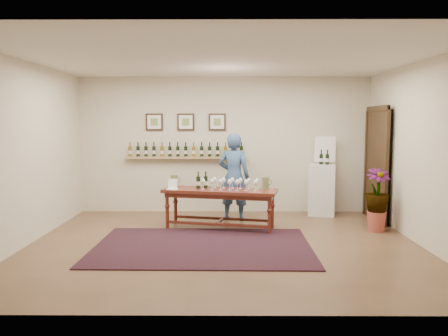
{
  "coord_description": "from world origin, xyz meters",
  "views": [
    {
      "loc": [
        0.04,
        -6.57,
        1.87
      ],
      "look_at": [
        0.0,
        0.8,
        1.1
      ],
      "focal_mm": 35.0,
      "sensor_mm": 36.0,
      "label": 1
    }
  ],
  "objects_px": {
    "potted_plant": "(377,200)",
    "display_pedestal": "(322,190)",
    "tasting_table": "(220,195)",
    "person": "(234,177)"
  },
  "relations": [
    {
      "from": "tasting_table",
      "to": "person",
      "type": "bearing_deg",
      "value": 81.47
    },
    {
      "from": "display_pedestal",
      "to": "person",
      "type": "xyz_separation_m",
      "value": [
        -1.8,
        -0.49,
        0.32
      ]
    },
    {
      "from": "display_pedestal",
      "to": "potted_plant",
      "type": "xyz_separation_m",
      "value": [
        0.65,
        -1.36,
        0.03
      ]
    },
    {
      "from": "tasting_table",
      "to": "display_pedestal",
      "type": "height_order",
      "value": "display_pedestal"
    },
    {
      "from": "display_pedestal",
      "to": "tasting_table",
      "type": "bearing_deg",
      "value": -150.23
    },
    {
      "from": "potted_plant",
      "to": "display_pedestal",
      "type": "bearing_deg",
      "value": 115.52
    },
    {
      "from": "potted_plant",
      "to": "person",
      "type": "height_order",
      "value": "person"
    },
    {
      "from": "tasting_table",
      "to": "display_pedestal",
      "type": "relative_size",
      "value": 2.01
    },
    {
      "from": "tasting_table",
      "to": "person",
      "type": "relative_size",
      "value": 1.24
    },
    {
      "from": "display_pedestal",
      "to": "person",
      "type": "relative_size",
      "value": 0.62
    }
  ]
}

